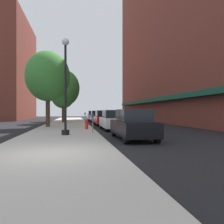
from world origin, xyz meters
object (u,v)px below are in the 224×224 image
at_px(car_black, 133,125).
at_px(parking_meter_far, 93,120).
at_px(fire_hydrant, 87,124).
at_px(tree_mid, 64,88).
at_px(tree_far, 48,76).
at_px(car_blue, 97,117).
at_px(parking_meter_near, 85,117).
at_px(car_white, 113,120).
at_px(car_silver, 93,116).
at_px(tree_near, 63,95).
at_px(car_red, 103,118).
at_px(lamppost, 65,84).

bearing_deg(car_black, parking_meter_far, 122.43).
relative_size(fire_hydrant, tree_mid, 0.11).
relative_size(tree_far, car_blue, 1.65).
xyz_separation_m(fire_hydrant, parking_meter_near, (0.25, 7.62, 0.43)).
bearing_deg(tree_mid, car_black, -75.59).
distance_m(car_white, car_silver, 19.36).
relative_size(parking_meter_far, tree_near, 0.21).
relative_size(parking_meter_far, car_red, 0.30).
height_order(fire_hydrant, car_silver, car_silver).
relative_size(lamppost, fire_hydrant, 7.47).
distance_m(lamppost, tree_far, 7.91).
height_order(car_black, car_red, same).
bearing_deg(parking_meter_far, car_blue, 82.98).
bearing_deg(tree_mid, car_silver, 59.36).
distance_m(tree_mid, car_white, 13.09).
distance_m(parking_meter_near, car_silver, 12.09).
xyz_separation_m(tree_mid, car_red, (4.56, -5.37, -3.82)).
distance_m(fire_hydrant, car_black, 6.32).
distance_m(tree_near, car_red, 11.96).
bearing_deg(lamppost, car_blue, 77.70).
height_order(lamppost, car_red, lamppost).
xyz_separation_m(parking_meter_far, car_silver, (1.95, 22.34, -0.14)).
bearing_deg(car_white, tree_near, 107.92).
height_order(tree_near, tree_far, tree_far).
xyz_separation_m(tree_near, car_red, (4.89, -10.40, -3.31)).
distance_m(lamppost, car_white, 6.07).
xyz_separation_m(fire_hydrant, car_white, (2.20, 0.19, 0.29)).
xyz_separation_m(lamppost, car_blue, (3.71, 17.03, -2.39)).
relative_size(fire_hydrant, car_black, 0.18).
bearing_deg(fire_hydrant, car_red, 71.24).
bearing_deg(parking_meter_near, tree_mid, 121.70).
bearing_deg(tree_far, lamppost, -75.74).
bearing_deg(car_blue, parking_meter_near, -107.70).
relative_size(tree_mid, car_red, 1.61).
bearing_deg(car_black, tree_near, 102.57).
distance_m(parking_meter_far, car_silver, 22.42).
distance_m(car_white, car_blue, 12.87).
bearing_deg(car_white, car_blue, 91.60).
relative_size(fire_hydrant, car_blue, 0.18).
relative_size(lamppost, car_silver, 1.37).
bearing_deg(fire_hydrant, car_silver, 83.58).
xyz_separation_m(parking_meter_far, car_white, (1.95, 2.98, -0.14)).
relative_size(tree_near, car_white, 1.43).
bearing_deg(parking_meter_near, fire_hydrant, -91.88).
height_order(parking_meter_far, tree_near, tree_near).
bearing_deg(car_silver, fire_hydrant, -95.45).
distance_m(parking_meter_near, parking_meter_far, 10.40).
relative_size(parking_meter_near, parking_meter_far, 1.00).
xyz_separation_m(tree_far, car_blue, (5.62, 9.53, -4.03)).
height_order(parking_meter_far, car_silver, car_silver).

